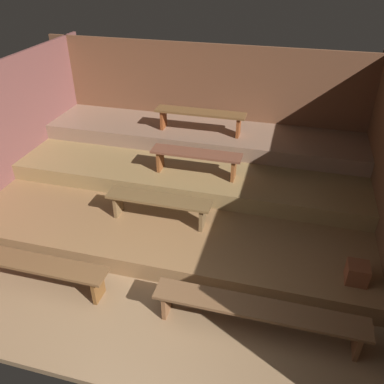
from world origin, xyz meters
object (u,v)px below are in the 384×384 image
(bench_middle_center, at_px, (196,157))
(wooden_crate_lower, at_px, (357,273))
(bench_upper_center, at_px, (200,116))
(bench_lower_center, at_px, (159,203))
(bench_floor_left, at_px, (20,263))
(bench_floor_right, at_px, (258,311))

(bench_middle_center, bearing_deg, wooden_crate_lower, -33.44)
(bench_upper_center, bearing_deg, bench_lower_center, -92.41)
(bench_upper_center, bearing_deg, wooden_crate_lower, -45.56)
(bench_floor_left, height_order, bench_upper_center, bench_upper_center)
(bench_middle_center, relative_size, wooden_crate_lower, 5.77)
(bench_floor_left, bearing_deg, bench_upper_center, 67.05)
(bench_lower_center, xyz_separation_m, bench_middle_center, (0.30, 1.06, 0.27))
(wooden_crate_lower, bearing_deg, bench_floor_left, -168.53)
(bench_floor_right, xyz_separation_m, wooden_crate_lower, (1.11, 0.85, 0.07))
(wooden_crate_lower, bearing_deg, bench_lower_center, 168.19)
(bench_floor_right, bearing_deg, bench_upper_center, 113.67)
(bench_lower_center, relative_size, bench_upper_center, 0.94)
(bench_lower_center, relative_size, bench_middle_center, 1.05)
(bench_lower_center, relative_size, wooden_crate_lower, 6.06)
(bench_lower_center, xyz_separation_m, bench_upper_center, (0.09, 2.16, 0.55))
(bench_lower_center, bearing_deg, bench_middle_center, 74.17)
(bench_upper_center, height_order, wooden_crate_lower, bench_upper_center)
(bench_floor_left, height_order, bench_lower_center, bench_lower_center)
(bench_floor_left, distance_m, bench_middle_center, 3.08)
(bench_lower_center, height_order, wooden_crate_lower, bench_lower_center)
(bench_floor_right, distance_m, wooden_crate_lower, 1.40)
(bench_middle_center, distance_m, bench_upper_center, 1.16)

